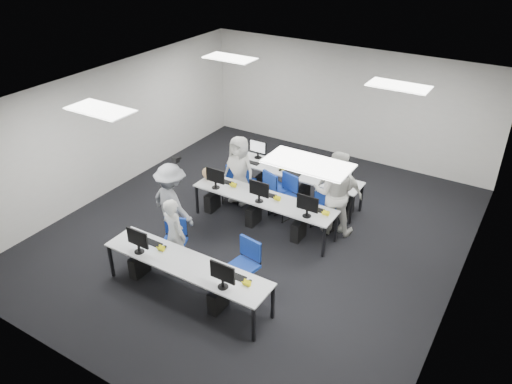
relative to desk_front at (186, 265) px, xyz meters
The scene contains 23 objects.
room 2.54m from the desk_front, 90.00° to the left, with size 9.00×9.02×3.00m.
ceiling_panels 3.33m from the desk_front, 90.00° to the left, with size 5.20×4.60×0.02m.
desk_front is the anchor object (origin of this frame).
desk_mid 2.60m from the desk_front, 90.00° to the left, with size 3.20×0.70×0.73m.
desk_back 4.00m from the desk_front, 90.00° to the left, with size 3.20×0.70×0.73m.
equipment_front 0.38m from the desk_front, behind, with size 2.51×0.41×1.19m.
equipment_mid 2.61m from the desk_front, 94.24° to the left, with size 2.91×0.41×1.19m.
equipment_back 4.04m from the desk_front, 87.27° to the left, with size 2.91×0.41×1.19m.
chair_0 1.10m from the desk_front, 142.36° to the left, with size 0.59×0.61×0.91m.
chair_1 1.06m from the desk_front, 42.18° to the left, with size 0.56×0.60×0.99m.
chair_2 3.45m from the desk_front, 110.61° to the left, with size 0.52×0.55×0.82m.
chair_3 3.27m from the desk_front, 87.53° to the left, with size 0.58×0.61×0.96m.
chair_4 3.49m from the desk_front, 70.39° to the left, with size 0.58×0.61×0.94m.
chair_5 3.61m from the desk_front, 105.97° to the left, with size 0.49×0.52×0.83m.
chair_6 3.42m from the desk_front, 92.03° to the left, with size 0.64×0.66×0.99m.
chair_7 3.70m from the desk_front, 73.50° to the left, with size 0.53×0.55×0.84m.
handbag 3.04m from the desk_front, 118.55° to the left, with size 0.35×0.22×0.29m, color tan.
student_0 0.87m from the desk_front, 142.43° to the left, with size 0.55×0.36×1.51m, color beige.
student_1 3.52m from the desk_front, 68.00° to the left, with size 0.90×0.70×1.85m, color beige.
student_2 3.42m from the desk_front, 107.59° to the left, with size 0.79×0.52×1.63m, color beige.
student_3 3.66m from the desk_front, 68.60° to the left, with size 0.99×0.41×1.68m, color beige.
photographer 1.84m from the desk_front, 136.84° to the left, with size 1.11×0.64×1.72m, color gray.
dslr_camera 2.22m from the desk_front, 132.28° to the left, with size 0.14×0.18×0.10m, color black.
Camera 1 is at (4.58, -7.58, 6.02)m, focal length 35.00 mm.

